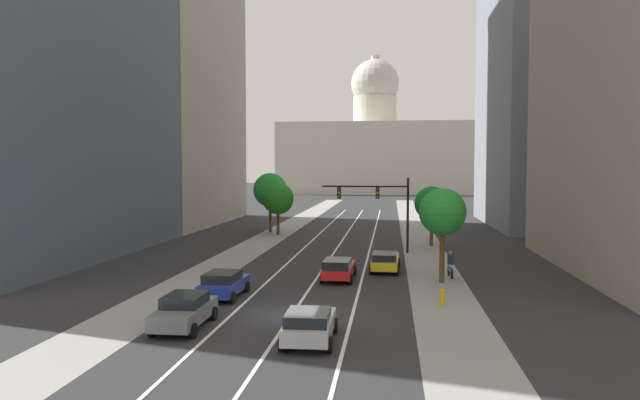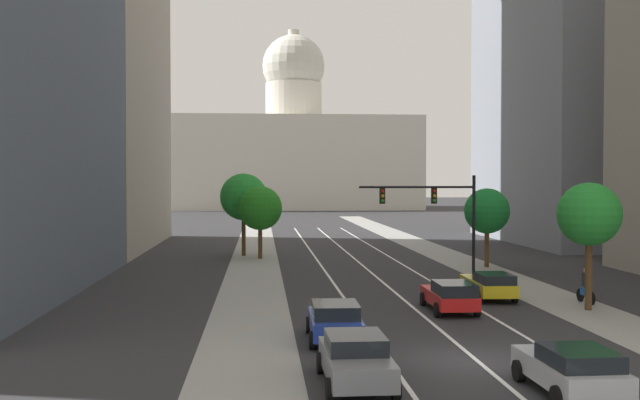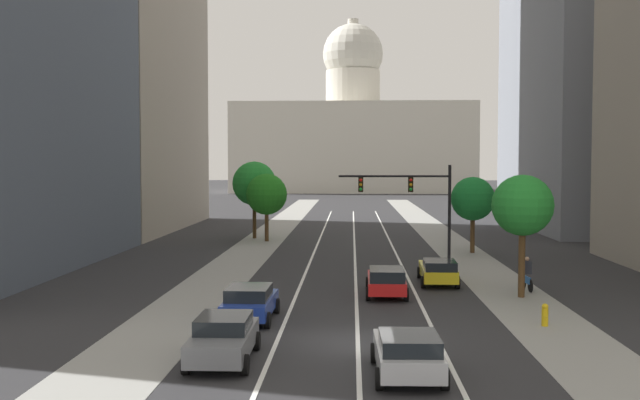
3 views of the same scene
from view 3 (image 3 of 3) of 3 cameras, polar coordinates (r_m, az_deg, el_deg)
ground_plane at (r=66.00m, az=2.69°, el=-2.65°), size 400.00×400.00×0.00m
sidewalk_left at (r=61.46m, az=-4.40°, el=-3.07°), size 3.54×130.00×0.01m
sidewalk_right at (r=61.52m, az=9.81°, el=-3.10°), size 3.54×130.00×0.01m
lane_stripe_left at (r=51.16m, az=-0.53°, el=-4.27°), size 0.16×90.00×0.01m
lane_stripe_center at (r=51.09m, az=2.75°, el=-4.28°), size 0.16×90.00×0.01m
lane_stripe_right at (r=51.18m, az=6.02°, el=-4.28°), size 0.16×90.00×0.01m
office_tower_far_right at (r=77.81m, az=22.82°, el=10.20°), size 19.75×26.68×33.07m
capitol_building at (r=164.28m, az=2.59°, el=4.78°), size 51.84×28.96×38.51m
car_yellow at (r=39.14m, az=9.26°, el=-5.47°), size 2.08×4.84×1.39m
car_gray at (r=24.12m, az=-7.58°, el=-10.66°), size 2.05×4.37×1.49m
car_red at (r=35.35m, az=5.23°, el=-6.32°), size 2.04×4.54×1.44m
car_blue at (r=29.99m, az=-5.53°, el=-7.97°), size 2.11×4.24×1.45m
car_silver at (r=22.39m, az=6.90°, el=-11.81°), size 2.14×4.15×1.41m
traffic_signal_mast at (r=47.57m, az=7.37°, el=0.43°), size 7.31×0.39×6.30m
fire_hydrant at (r=30.23m, az=17.25°, el=-8.59°), size 0.26×0.35×0.91m
cyclist at (r=38.09m, az=15.95°, el=-5.61°), size 0.39×1.70×1.72m
street_tree_mid_left at (r=61.73m, az=-5.18°, el=1.29°), size 3.73×3.73×6.55m
street_tree_near_right at (r=35.81m, az=15.62°, el=-0.46°), size 2.91×2.91×5.88m
street_tree_far_right at (r=52.80m, az=11.91°, el=0.08°), size 3.12×3.12×5.44m
street_tree_near_left at (r=59.37m, az=-4.22°, el=0.44°), size 3.37×3.37×5.55m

